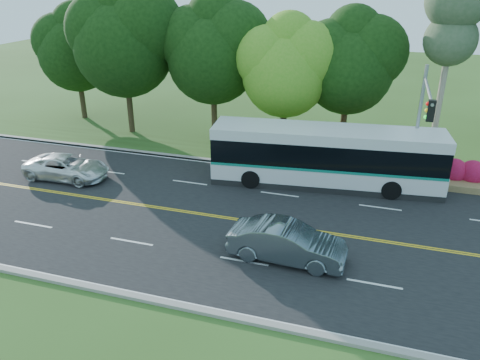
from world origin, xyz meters
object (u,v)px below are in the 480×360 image
(suv, at_px, (67,167))
(sedan, at_px, (287,242))
(transit_bus, at_px, (326,157))
(traffic_signal, at_px, (422,116))

(suv, bearing_deg, sedan, -109.65)
(sedan, bearing_deg, transit_bus, -0.89)
(traffic_signal, xyz_separation_m, sedan, (-5.27, -8.18, -3.81))
(traffic_signal, xyz_separation_m, suv, (-19.85, -3.47, -3.94))
(transit_bus, distance_m, suv, 15.51)
(traffic_signal, distance_m, sedan, 10.45)
(traffic_signal, distance_m, transit_bus, 5.65)
(transit_bus, distance_m, sedan, 8.48)
(traffic_signal, distance_m, suv, 20.53)
(transit_bus, bearing_deg, traffic_signal, -9.16)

